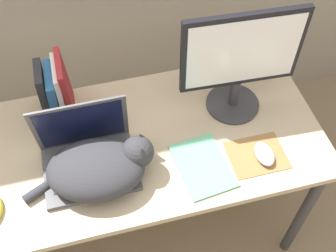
{
  "coord_description": "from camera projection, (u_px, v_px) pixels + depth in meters",
  "views": [
    {
      "loc": [
        -0.1,
        -0.57,
        1.99
      ],
      "look_at": [
        0.12,
        0.29,
        0.83
      ],
      "focal_mm": 45.0,
      "sensor_mm": 36.0,
      "label": 1
    }
  ],
  "objects": [
    {
      "name": "laptop",
      "position": [
        88.0,
        155.0,
        1.45
      ],
      "size": [
        0.32,
        0.25,
        0.26
      ],
      "color": "#4C4C51",
      "rests_on": "desk"
    },
    {
      "name": "notepad",
      "position": [
        203.0,
        166.0,
        1.47
      ],
      "size": [
        0.2,
        0.26,
        0.01
      ],
      "color": "#6BBC93",
      "rests_on": "desk"
    },
    {
      "name": "book_row",
      "position": [
        55.0,
        91.0,
        1.55
      ],
      "size": [
        0.12,
        0.17,
        0.25
      ],
      "color": "#232328",
      "rests_on": "desk"
    },
    {
      "name": "external_monitor",
      "position": [
        241.0,
        61.0,
        1.46
      ],
      "size": [
        0.43,
        0.21,
        0.44
      ],
      "color": "#333338",
      "rests_on": "desk"
    },
    {
      "name": "desk",
      "position": [
        134.0,
        155.0,
        1.6
      ],
      "size": [
        1.4,
        0.65,
        0.73
      ],
      "color": "tan",
      "rests_on": "ground_plane"
    },
    {
      "name": "mousepad",
      "position": [
        257.0,
        155.0,
        1.5
      ],
      "size": [
        0.2,
        0.16,
        0.0
      ],
      "color": "olive",
      "rests_on": "desk"
    },
    {
      "name": "cat",
      "position": [
        100.0,
        167.0,
        1.39
      ],
      "size": [
        0.46,
        0.28,
        0.16
      ],
      "color": "#333338",
      "rests_on": "desk"
    },
    {
      "name": "computer_mouse",
      "position": [
        264.0,
        154.0,
        1.49
      ],
      "size": [
        0.06,
        0.1,
        0.03
      ],
      "color": "silver",
      "rests_on": "mousepad"
    }
  ]
}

